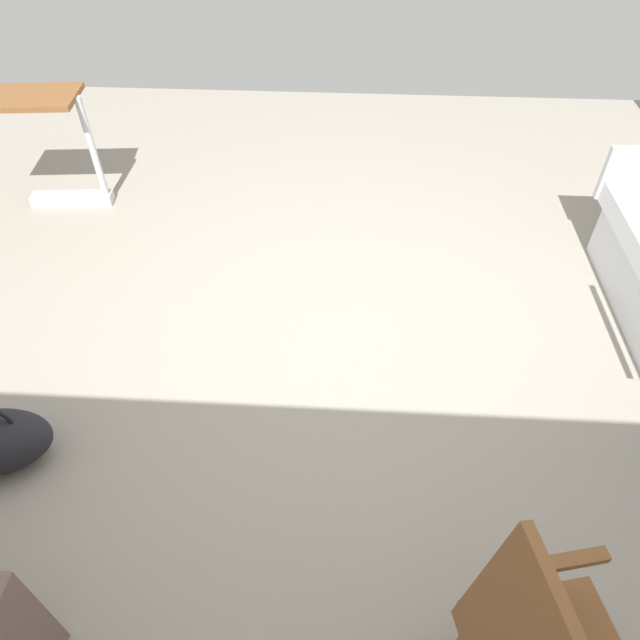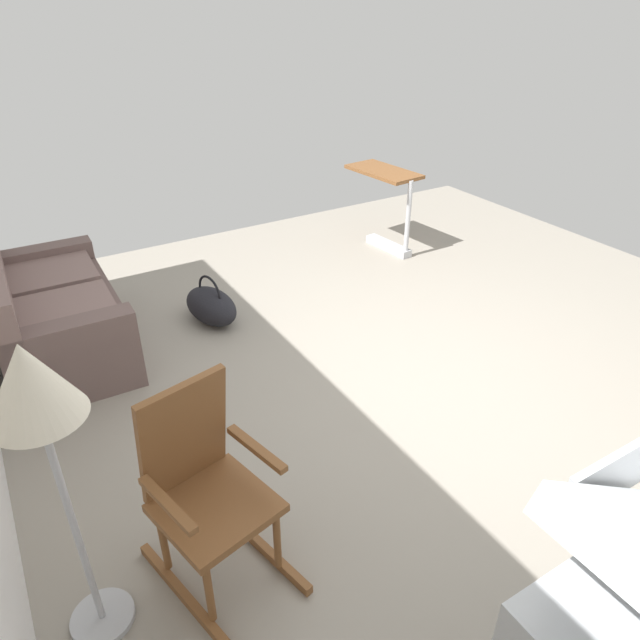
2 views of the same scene
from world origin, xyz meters
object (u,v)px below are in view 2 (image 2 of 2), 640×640
(couch, at_px, (54,316))
(overbed_table, at_px, (387,200))
(rocking_chair, at_px, (205,490))
(duffel_bag, at_px, (211,306))
(floor_lamp, at_px, (36,405))

(couch, relative_size, overbed_table, 1.88)
(rocking_chair, relative_size, duffel_bag, 1.70)
(couch, distance_m, floor_lamp, 2.63)
(rocking_chair, relative_size, floor_lamp, 0.71)
(couch, xyz_separation_m, rocking_chair, (-2.43, -0.28, 0.20))
(floor_lamp, height_order, duffel_bag, floor_lamp)
(rocking_chair, bearing_deg, duffel_bag, -21.82)
(rocking_chair, distance_m, overbed_table, 4.16)
(floor_lamp, height_order, overbed_table, floor_lamp)
(rocking_chair, bearing_deg, floor_lamp, 91.47)
(overbed_table, bearing_deg, duffel_bag, 103.37)
(rocking_chair, height_order, floor_lamp, floor_lamp)
(overbed_table, bearing_deg, floor_lamp, 127.17)
(rocking_chair, xyz_separation_m, overbed_table, (2.76, -3.11, 0.03))
(rocking_chair, height_order, overbed_table, rocking_chair)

